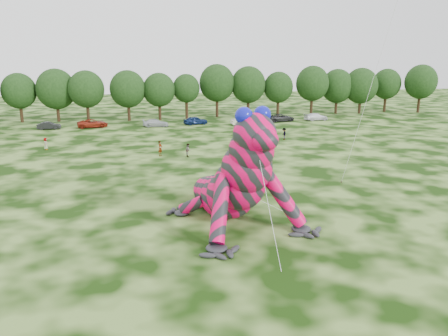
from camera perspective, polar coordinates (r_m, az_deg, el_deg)
name	(u,v)px	position (r m, az deg, el deg)	size (l,w,h in m)	color
ground	(271,225)	(32.14, 6.21, -7.45)	(240.00, 240.00, 0.00)	#16330A
inflatable_gecko	(222,159)	(32.70, -0.21, 1.14)	(14.87, 17.66, 8.83)	#E70250
tree_4	(20,98)	(89.63, -25.14, 8.30)	(6.22, 5.60, 9.06)	black
tree_5	(57,95)	(88.09, -21.03, 8.86)	(7.16, 6.44, 9.80)	black
tree_6	(87,96)	(85.67, -17.49, 8.91)	(6.52, 5.86, 9.49)	black
tree_7	(128,96)	(85.41, -12.42, 9.21)	(6.68, 6.01, 9.48)	black
tree_8	(159,96)	(85.78, -8.45, 9.23)	(6.14, 5.53, 8.94)	black
tree_9	(186,96)	(86.63, -4.93, 9.29)	(5.27, 4.74, 8.68)	black
tree_10	(217,91)	(88.76, -0.92, 10.06)	(7.09, 6.38, 10.50)	black
tree_11	(248,91)	(89.84, 3.19, 9.95)	(7.01, 6.31, 10.07)	black
tree_12	(278,94)	(91.27, 7.09, 9.59)	(5.99, 5.39, 8.97)	black
tree_13	(312,91)	(93.21, 11.43, 9.87)	(6.83, 6.15, 10.13)	black
tree_14	(337,91)	(97.32, 14.53, 9.66)	(6.82, 6.14, 9.40)	black
tree_15	(361,91)	(98.80, 17.42, 9.60)	(7.17, 6.45, 9.63)	black
tree_16	(386,90)	(103.72, 20.40, 9.48)	(6.26, 5.63, 9.37)	black
tree_17	(420,89)	(105.07, 24.26, 9.43)	(6.98, 6.28, 10.30)	black
car_1	(49,126)	(79.35, -21.89, 5.16)	(1.33, 3.80, 1.25)	black
car_2	(93,123)	(78.93, -16.78, 5.60)	(2.38, 5.16, 1.43)	maroon
car_3	(156,123)	(77.48, -8.92, 5.83)	(1.81, 4.46, 1.29)	#B3B7BC
car_4	(196,120)	(79.21, -3.74, 6.22)	(1.73, 4.30, 1.47)	navy
car_5	(242,121)	(78.16, 2.41, 6.09)	(1.44, 4.13, 1.36)	beige
car_6	(281,118)	(83.49, 7.46, 6.53)	(2.36, 5.11, 1.42)	#28282B
car_7	(316,117)	(86.14, 11.92, 6.57)	(1.92, 4.71, 1.37)	white
spectator_3	(271,133)	(66.17, 6.17, 4.63)	(0.96, 0.40, 1.63)	gray
spectator_2	(284,134)	(65.07, 7.85, 4.45)	(1.11, 0.64, 1.72)	gray
spectator_1	(188,150)	(53.45, -4.71, 2.34)	(0.79, 0.62, 1.63)	gray
spectator_0	(160,148)	(54.32, -8.33, 2.55)	(0.67, 0.44, 1.85)	gray
spectator_4	(46,144)	(62.02, -22.27, 2.96)	(0.77, 0.50, 1.57)	gray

